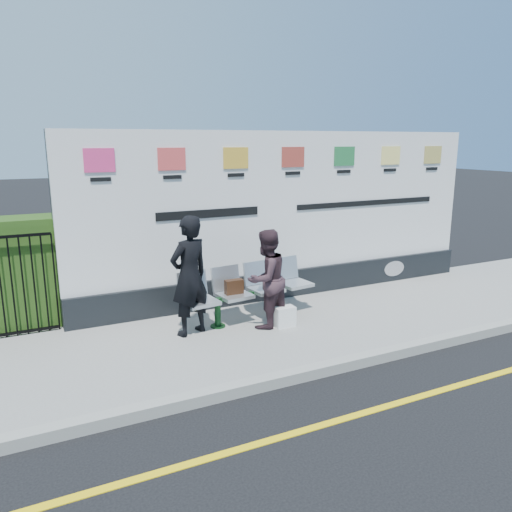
{
  "coord_description": "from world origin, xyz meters",
  "views": [
    {
      "loc": [
        -4.02,
        -3.95,
        2.95
      ],
      "look_at": [
        -0.78,
        2.63,
        1.25
      ],
      "focal_mm": 35.0,
      "sensor_mm": 36.0,
      "label": 1
    }
  ],
  "objects_px": {
    "bench": "(250,305)",
    "woman_left": "(189,276)",
    "billboard": "(290,227)",
    "woman_right": "(266,279)"
  },
  "relations": [
    {
      "from": "bench",
      "to": "woman_left",
      "type": "xyz_separation_m",
      "value": [
        -1.06,
        -0.15,
        0.65
      ]
    },
    {
      "from": "billboard",
      "to": "bench",
      "type": "height_order",
      "value": "billboard"
    },
    {
      "from": "woman_left",
      "to": "woman_right",
      "type": "relative_size",
      "value": 1.17
    },
    {
      "from": "woman_left",
      "to": "billboard",
      "type": "bearing_deg",
      "value": -175.56
    },
    {
      "from": "woman_right",
      "to": "woman_left",
      "type": "bearing_deg",
      "value": -32.36
    },
    {
      "from": "woman_right",
      "to": "billboard",
      "type": "bearing_deg",
      "value": -153.35
    },
    {
      "from": "bench",
      "to": "woman_left",
      "type": "bearing_deg",
      "value": -178.43
    },
    {
      "from": "bench",
      "to": "woman_right",
      "type": "height_order",
      "value": "woman_right"
    },
    {
      "from": "billboard",
      "to": "woman_right",
      "type": "height_order",
      "value": "billboard"
    },
    {
      "from": "woman_right",
      "to": "bench",
      "type": "bearing_deg",
      "value": -96.87
    }
  ]
}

